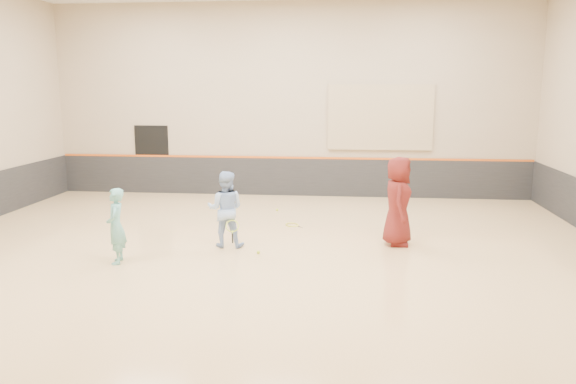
# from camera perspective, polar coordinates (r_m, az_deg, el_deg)

# --- Properties ---
(room) EXTENTS (15.04, 12.04, 6.22)m
(room) POSITION_cam_1_polar(r_m,az_deg,el_deg) (12.01, -2.68, -1.88)
(room) COLOR tan
(room) RESTS_ON ground
(wainscot_back) EXTENTS (14.90, 0.04, 1.20)m
(wainscot_back) POSITION_cam_1_polar(r_m,az_deg,el_deg) (17.87, 0.18, 1.55)
(wainscot_back) COLOR #232326
(wainscot_back) RESTS_ON floor
(accent_stripe) EXTENTS (14.90, 0.03, 0.06)m
(accent_stripe) POSITION_cam_1_polar(r_m,az_deg,el_deg) (17.77, 0.17, 3.52)
(accent_stripe) COLOR #D85914
(accent_stripe) RESTS_ON wall_back
(acoustic_panel) EXTENTS (3.20, 0.08, 2.00)m
(acoustic_panel) POSITION_cam_1_polar(r_m,az_deg,el_deg) (17.59, 9.36, 7.49)
(acoustic_panel) COLOR tan
(acoustic_panel) RESTS_ON wall_back
(doorway) EXTENTS (1.10, 0.05, 2.20)m
(doorway) POSITION_cam_1_polar(r_m,az_deg,el_deg) (18.80, -13.62, 3.24)
(doorway) COLOR black
(doorway) RESTS_ON floor
(girl) EXTENTS (0.48, 0.61, 1.49)m
(girl) POSITION_cam_1_polar(r_m,az_deg,el_deg) (11.44, -17.07, -3.32)
(girl) COLOR #66B2AE
(girl) RESTS_ON floor
(instructor) EXTENTS (0.81, 0.64, 1.65)m
(instructor) POSITION_cam_1_polar(r_m,az_deg,el_deg) (12.14, -6.37, -1.74)
(instructor) COLOR #9BBCF1
(instructor) RESTS_ON floor
(young_man) EXTENTS (0.67, 0.98, 1.94)m
(young_man) POSITION_cam_1_polar(r_m,az_deg,el_deg) (12.40, 11.11, -0.92)
(young_man) COLOR maroon
(young_man) RESTS_ON floor
(held_racket) EXTENTS (0.39, 0.39, 0.52)m
(held_racket) POSITION_cam_1_polar(r_m,az_deg,el_deg) (11.88, -5.69, -3.46)
(held_racket) COLOR #BFE632
(held_racket) RESTS_ON instructor
(spare_racket) EXTENTS (0.74, 0.74, 0.10)m
(spare_racket) POSITION_cam_1_polar(r_m,az_deg,el_deg) (14.07, 0.42, -3.21)
(spare_racket) COLOR gold
(spare_racket) RESTS_ON floor
(ball_under_racket) EXTENTS (0.07, 0.07, 0.07)m
(ball_under_racket) POSITION_cam_1_polar(r_m,az_deg,el_deg) (11.72, -3.03, -6.13)
(ball_under_racket) COLOR #C4DF34
(ball_under_racket) RESTS_ON floor
(ball_in_hand) EXTENTS (0.07, 0.07, 0.07)m
(ball_in_hand) POSITION_cam_1_polar(r_m,az_deg,el_deg) (12.31, 11.77, 0.09)
(ball_in_hand) COLOR #BDD231
(ball_in_hand) RESTS_ON young_man
(ball_beside_spare) EXTENTS (0.07, 0.07, 0.07)m
(ball_beside_spare) POSITION_cam_1_polar(r_m,az_deg,el_deg) (15.70, -1.10, -1.82)
(ball_beside_spare) COLOR #C5E635
(ball_beside_spare) RESTS_ON floor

